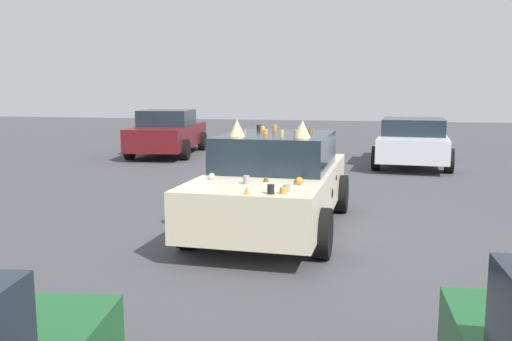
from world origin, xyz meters
TOP-DOWN VIEW (x-y plane):
  - ground_plane at (0.00, 0.00)m, footprint 60.00×60.00m
  - art_car_decorated at (0.03, -0.00)m, footprint 4.45×2.09m
  - parked_sedan_near_right at (7.99, -2.49)m, footprint 4.62×2.27m
  - parked_sedan_row_back_far at (8.73, 5.30)m, footprint 4.65×2.41m

SIDE VIEW (x-z plane):
  - ground_plane at x=0.00m, z-range 0.00..0.00m
  - parked_sedan_near_right at x=7.99m, z-range 0.01..1.35m
  - parked_sedan_row_back_far at x=8.73m, z-range -0.01..1.48m
  - art_car_decorated at x=0.03m, z-range -0.11..1.60m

